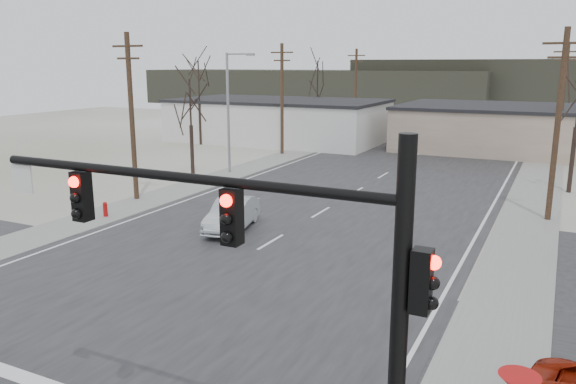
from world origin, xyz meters
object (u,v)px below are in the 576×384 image
sedan_crossing (232,214)px  car_far_a (484,137)px  traffic_signal_mast (289,278)px  car_far_b (390,127)px  fire_hydrant (105,209)px

sedan_crossing → car_far_a: bearing=65.9°
traffic_signal_mast → sedan_crossing: 18.98m
traffic_signal_mast → car_far_a: size_ratio=1.67×
traffic_signal_mast → sedan_crossing: traffic_signal_mast is taller
sedan_crossing → car_far_b: bearing=82.4°
traffic_signal_mast → fire_hydrant: size_ratio=10.29×
car_far_a → fire_hydrant: bearing=85.7°
fire_hydrant → car_far_a: size_ratio=0.16×
traffic_signal_mast → car_far_a: (-3.42, 53.05, -3.85)m
sedan_crossing → car_far_a: (7.20, 37.81, 0.00)m
traffic_signal_mast → car_far_b: bearing=104.3°
fire_hydrant → sedan_crossing: sedan_crossing is taller
car_far_a → sedan_crossing: bearing=95.6°
fire_hydrant → car_far_b: 44.36m
car_far_a → car_far_b: 12.71m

